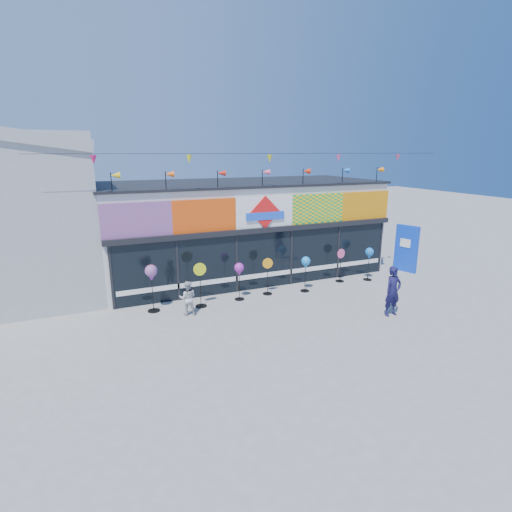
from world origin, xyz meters
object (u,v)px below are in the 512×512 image
blue_sign (406,248)px  child (188,298)px  spinner_0 (151,274)px  spinner_5 (341,264)px  spinner_3 (268,275)px  spinner_4 (306,264)px  spinner_6 (369,254)px  spinner_2 (239,270)px  adult_man (393,291)px  spinner_1 (200,284)px

blue_sign → child: size_ratio=1.81×
spinner_0 → spinner_5: spinner_0 is taller
blue_sign → spinner_5: size_ratio=1.50×
spinner_3 → spinner_4: spinner_3 is taller
spinner_5 → spinner_6: 1.32m
spinner_2 → adult_man: 5.40m
spinner_2 → child: (-2.10, -0.63, -0.55)m
spinner_5 → adult_man: bearing=-97.8°
spinner_2 → spinner_4: (2.72, -0.17, -0.00)m
spinner_0 → child: 1.49m
spinner_4 → spinner_5: size_ratio=1.00×
spinner_3 → adult_man: adult_man is taller
spinner_1 → spinner_4: size_ratio=1.13×
spinner_0 → adult_man: (7.33, -3.53, -0.49)m
spinner_2 → spinner_5: 4.73m
spinner_6 → blue_sign: bearing=9.4°
spinner_2 → adult_man: size_ratio=0.84×
spinner_1 → spinner_2: spinner_1 is taller
spinner_3 → child: spinner_3 is taller
blue_sign → child: 10.51m
spinner_4 → spinner_0: bearing=177.1°
spinner_0 → spinner_1: bearing=-8.0°
adult_man → spinner_5: bearing=80.1°
blue_sign → spinner_0: bearing=162.6°
spinner_4 → spinner_6: spinner_6 is taller
spinner_2 → spinner_5: (4.70, 0.32, -0.39)m
spinner_1 → adult_man: size_ratio=0.95×
spinner_1 → spinner_5: spinner_1 is taller
spinner_1 → spinner_6: 7.44m
blue_sign → spinner_3: bearing=163.5°
blue_sign → spinner_0: (-11.48, -0.28, 0.26)m
spinner_4 → child: spinner_4 is taller
blue_sign → spinner_3: (-7.13, -0.29, -0.31)m
spinner_1 → adult_man: 6.59m
spinner_3 → spinner_5: spinner_3 is taller
spinner_4 → spinner_3: bearing=169.1°
spinner_3 → child: 3.40m
spinner_3 → spinner_4: size_ratio=1.02×
spinner_2 → child: bearing=-163.2°
blue_sign → spinner_2: (-8.34, -0.41, 0.06)m
spinner_5 → spinner_0: bearing=-178.6°
spinner_6 → child: spinner_6 is taller
blue_sign → spinner_0: size_ratio=1.28×
spinner_3 → spinner_4: (1.50, -0.29, 0.37)m
spinner_1 → spinner_2: bearing=3.8°
spinner_3 → spinner_0: bearing=179.9°
spinner_3 → spinner_5: bearing=3.2°
spinner_3 → spinner_6: spinner_3 is taller
blue_sign → spinner_3: 7.14m
spinner_0 → spinner_3: (4.35, -0.01, -0.58)m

